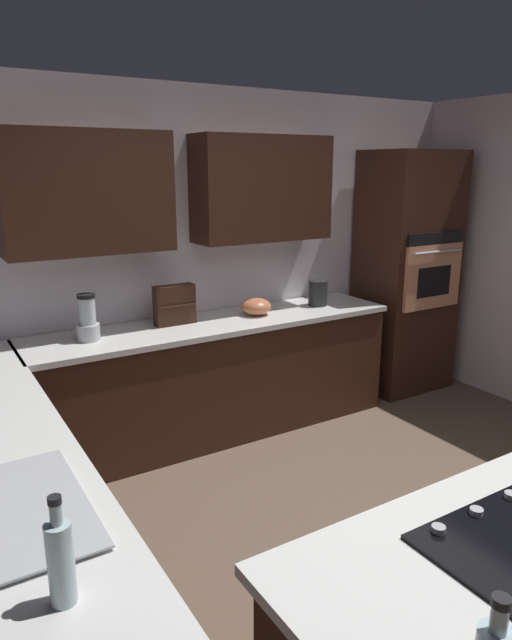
% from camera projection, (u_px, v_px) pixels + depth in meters
% --- Properties ---
extents(ground_plane, '(14.00, 14.00, 0.00)m').
position_uv_depth(ground_plane, '(381.00, 546.00, 3.14)').
color(ground_plane, brown).
extents(wall_back, '(6.00, 0.44, 2.60)m').
position_uv_depth(wall_back, '(199.00, 242.00, 4.40)').
color(wall_back, silver).
rests_on(wall_back, ground).
extents(lower_cabinets_back, '(2.80, 0.60, 0.86)m').
position_uv_depth(lower_cabinets_back, '(218.00, 380.00, 4.39)').
color(lower_cabinets_back, '#381E14').
rests_on(lower_cabinets_back, ground).
extents(countertop_back, '(2.84, 0.64, 0.04)m').
position_uv_depth(countertop_back, '(217.00, 324.00, 4.27)').
color(countertop_back, silver).
rests_on(countertop_back, lower_cabinets_back).
extents(wall_oven, '(0.80, 0.66, 2.15)m').
position_uv_depth(wall_oven, '(406.00, 273.00, 5.20)').
color(wall_oven, '#381E14').
rests_on(wall_oven, ground).
extents(sink_unit, '(0.46, 0.70, 0.23)m').
position_uv_depth(sink_unit, '(10.00, 512.00, 1.88)').
color(sink_unit, '#515456').
rests_on(sink_unit, countertop_side).
extents(blender, '(0.15, 0.15, 0.31)m').
position_uv_depth(blender, '(88.00, 321.00, 3.76)').
color(blender, silver).
rests_on(blender, countertop_back).
extents(mixing_bowl, '(0.24, 0.24, 0.13)m').
position_uv_depth(mixing_bowl, '(256.00, 307.00, 4.43)').
color(mixing_bowl, '#CC724C').
rests_on(mixing_bowl, countertop_back).
extents(spice_rack, '(0.30, 0.11, 0.29)m').
position_uv_depth(spice_rack, '(174.00, 305.00, 4.14)').
color(spice_rack, '#381E14').
rests_on(spice_rack, countertop_back).
extents(kettle, '(0.16, 0.16, 0.21)m').
position_uv_depth(kettle, '(318.00, 293.00, 4.73)').
color(kettle, '#262628').
rests_on(kettle, countertop_back).
extents(dish_soap_bottle, '(0.07, 0.07, 0.31)m').
position_uv_depth(dish_soap_bottle, '(61.00, 560.00, 1.48)').
color(dish_soap_bottle, silver).
rests_on(dish_soap_bottle, countertop_side).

